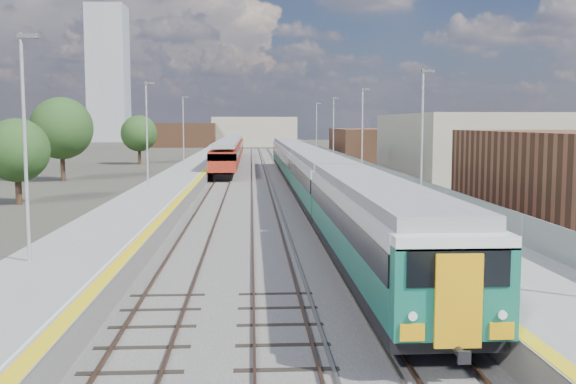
{
  "coord_description": "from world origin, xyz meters",
  "views": [
    {
      "loc": [
        -2.77,
        -14.58,
        5.62
      ],
      "look_at": [
        -0.96,
        18.59,
        2.2
      ],
      "focal_mm": 42.0,
      "sensor_mm": 36.0,
      "label": 1
    }
  ],
  "objects": [
    {
      "name": "platform_right",
      "position": [
        5.28,
        52.49,
        0.54
      ],
      "size": [
        4.7,
        155.0,
        8.52
      ],
      "color": "slate",
      "rests_on": "ground"
    },
    {
      "name": "red_train",
      "position": [
        -5.5,
        75.57,
        2.03
      ],
      "size": [
        2.72,
        55.25,
        3.44
      ],
      "color": "black",
      "rests_on": "ground"
    },
    {
      "name": "ground",
      "position": [
        0.0,
        50.0,
        0.0
      ],
      "size": [
        320.0,
        320.0,
        0.0
      ],
      "primitive_type": "plane",
      "color": "#47443A",
      "rests_on": "ground"
    },
    {
      "name": "tracks",
      "position": [
        -1.65,
        54.18,
        0.11
      ],
      "size": [
        8.96,
        160.0,
        0.17
      ],
      "color": "#4C3323",
      "rests_on": "ground"
    },
    {
      "name": "tree_c",
      "position": [
        -17.98,
        77.97,
        4.18
      ],
      "size": [
        4.9,
        4.9,
        6.65
      ],
      "color": "#382619",
      "rests_on": "ground"
    },
    {
      "name": "ballast_bed",
      "position": [
        -2.25,
        52.5,
        0.03
      ],
      "size": [
        10.5,
        155.0,
        0.06
      ],
      "primitive_type": "cube",
      "color": "#565451",
      "rests_on": "ground"
    },
    {
      "name": "tree_d",
      "position": [
        24.91,
        63.19,
        3.9
      ],
      "size": [
        4.57,
        4.57,
        6.2
      ],
      "color": "#382619",
      "rests_on": "ground"
    },
    {
      "name": "green_train",
      "position": [
        1.5,
        36.94,
        2.12
      ],
      "size": [
        2.73,
        76.1,
        3.01
      ],
      "color": "black",
      "rests_on": "ground"
    },
    {
      "name": "platform_left",
      "position": [
        -9.05,
        52.49,
        0.52
      ],
      "size": [
        4.3,
        155.0,
        8.52
      ],
      "color": "slate",
      "rests_on": "ground"
    },
    {
      "name": "tree_a",
      "position": [
        -18.82,
        32.51,
        3.75
      ],
      "size": [
        4.4,
        4.4,
        5.96
      ],
      "color": "#382619",
      "rests_on": "ground"
    },
    {
      "name": "buildings",
      "position": [
        -18.12,
        138.6,
        10.7
      ],
      "size": [
        72.0,
        185.5,
        40.0
      ],
      "color": "brown",
      "rests_on": "ground"
    },
    {
      "name": "tree_b",
      "position": [
        -20.98,
        51.44,
        5.09
      ],
      "size": [
        5.97,
        5.97,
        8.09
      ],
      "color": "#382619",
      "rests_on": "ground"
    }
  ]
}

